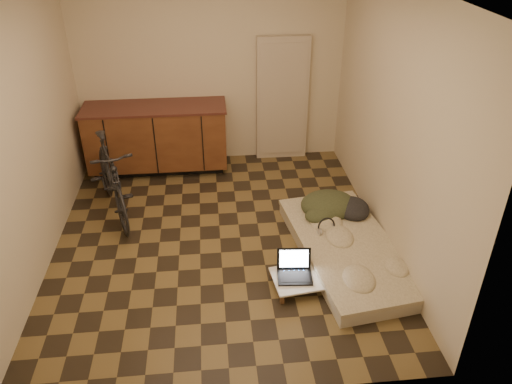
{
  "coord_description": "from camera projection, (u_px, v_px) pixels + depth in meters",
  "views": [
    {
      "loc": [
        -0.06,
        -4.44,
        3.23
      ],
      "look_at": [
        0.4,
        0.03,
        0.55
      ],
      "focal_mm": 35.0,
      "sensor_mm": 36.0,
      "label": 1
    }
  ],
  "objects": [
    {
      "name": "futon",
      "position": [
        347.0,
        249.0,
        5.16
      ],
      "size": [
        1.18,
        2.03,
        0.17
      ],
      "rotation": [
        0.0,
        0.0,
        0.14
      ],
      "color": "#BAAF95",
      "rests_on": "ground"
    },
    {
      "name": "lap_desk",
      "position": [
        307.0,
        277.0,
        4.76
      ],
      "size": [
        0.7,
        0.5,
        0.11
      ],
      "rotation": [
        0.0,
        0.0,
        0.12
      ],
      "color": "brown",
      "rests_on": "ground"
    },
    {
      "name": "clothing_pile",
      "position": [
        336.0,
        200.0,
        5.58
      ],
      "size": [
        0.74,
        0.64,
        0.27
      ],
      "primitive_type": null,
      "rotation": [
        0.0,
        0.0,
        0.14
      ],
      "color": "#303720",
      "rests_on": "futon"
    },
    {
      "name": "room_shell",
      "position": [
        215.0,
        129.0,
        4.79
      ],
      "size": [
        3.5,
        4.0,
        2.6
      ],
      "color": "brown",
      "rests_on": "ground"
    },
    {
      "name": "headphones",
      "position": [
        326.0,
        226.0,
        5.25
      ],
      "size": [
        0.26,
        0.25,
        0.15
      ],
      "primitive_type": null,
      "rotation": [
        0.0,
        0.0,
        0.24
      ],
      "color": "black",
      "rests_on": "futon"
    },
    {
      "name": "cabinets",
      "position": [
        157.0,
        138.0,
        6.61
      ],
      "size": [
        1.84,
        0.62,
        0.91
      ],
      "color": "black",
      "rests_on": "ground"
    },
    {
      "name": "mouse",
      "position": [
        329.0,
        270.0,
        4.8
      ],
      "size": [
        0.08,
        0.1,
        0.03
      ],
      "primitive_type": "ellipsoid",
      "rotation": [
        0.0,
        0.0,
        0.44
      ],
      "color": "silver",
      "rests_on": "lap_desk"
    },
    {
      "name": "laptop",
      "position": [
        294.0,
        270.0,
        4.75
      ],
      "size": [
        0.35,
        0.32,
        0.22
      ],
      "rotation": [
        0.0,
        0.0,
        -0.08
      ],
      "color": "black",
      "rests_on": "lap_desk"
    },
    {
      "name": "appliance_panel",
      "position": [
        282.0,
        99.0,
        6.76
      ],
      "size": [
        0.7,
        0.1,
        1.7
      ],
      "primitive_type": "cube",
      "color": "beige",
      "rests_on": "ground"
    },
    {
      "name": "bicycle",
      "position": [
        110.0,
        174.0,
        5.65
      ],
      "size": [
        0.96,
        1.64,
        1.02
      ],
      "primitive_type": "imported",
      "rotation": [
        0.0,
        0.0,
        0.34
      ],
      "color": "black",
      "rests_on": "ground"
    }
  ]
}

